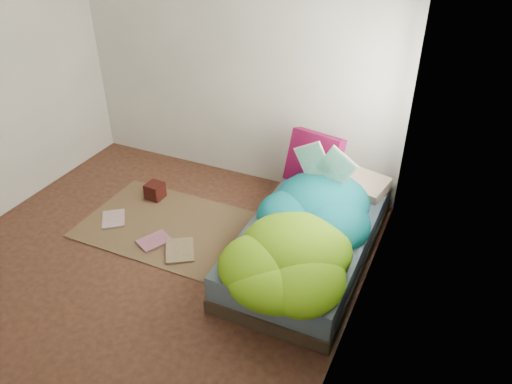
# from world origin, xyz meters

# --- Properties ---
(ground) EXTENTS (3.50, 3.50, 0.00)m
(ground) POSITION_xyz_m (0.00, 0.00, 0.00)
(ground) COLOR #3D2117
(ground) RESTS_ON ground
(room_walls) EXTENTS (3.54, 3.54, 2.62)m
(room_walls) POSITION_xyz_m (0.01, 0.01, 1.63)
(room_walls) COLOR silver
(room_walls) RESTS_ON ground
(bed) EXTENTS (1.00, 2.00, 0.34)m
(bed) POSITION_xyz_m (1.22, 0.72, 0.17)
(bed) COLOR #36281D
(bed) RESTS_ON ground
(duvet) EXTENTS (0.96, 1.84, 0.34)m
(duvet) POSITION_xyz_m (1.22, 0.50, 0.51)
(duvet) COLOR #077177
(duvet) RESTS_ON bed
(rug) EXTENTS (1.60, 1.10, 0.01)m
(rug) POSITION_xyz_m (-0.15, 0.55, 0.01)
(rug) COLOR brown
(rug) RESTS_ON ground
(pillow_floral) EXTENTS (0.58, 0.44, 0.12)m
(pillow_floral) POSITION_xyz_m (1.44, 1.43, 0.40)
(pillow_floral) COLOR beige
(pillow_floral) RESTS_ON bed
(pillow_magenta) EXTENTS (0.52, 0.25, 0.50)m
(pillow_magenta) POSITION_xyz_m (1.01, 1.36, 0.59)
(pillow_magenta) COLOR #4F051A
(pillow_magenta) RESTS_ON bed
(open_book) EXTENTS (0.48, 0.17, 0.29)m
(open_book) POSITION_xyz_m (1.18, 1.09, 0.82)
(open_book) COLOR #3A902F
(open_book) RESTS_ON duvet
(wooden_box) EXTENTS (0.18, 0.18, 0.16)m
(wooden_box) POSITION_xyz_m (-0.53, 0.91, 0.09)
(wooden_box) COLOR black
(wooden_box) RESTS_ON rug
(floor_book_a) EXTENTS (0.34, 0.36, 0.02)m
(floor_book_a) POSITION_xyz_m (-0.76, 0.34, 0.02)
(floor_book_a) COLOR silver
(floor_book_a) RESTS_ON rug
(floor_book_b) EXTENTS (0.31, 0.34, 0.03)m
(floor_book_b) POSITION_xyz_m (-0.21, 0.32, 0.03)
(floor_book_b) COLOR #BF6E8C
(floor_book_b) RESTS_ON rug
(floor_book_c) EXTENTS (0.39, 0.42, 0.03)m
(floor_book_c) POSITION_xyz_m (0.06, 0.19, 0.02)
(floor_book_c) COLOR tan
(floor_book_c) RESTS_ON rug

